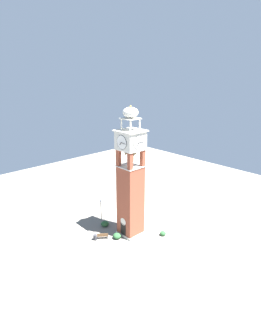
{
  "coord_description": "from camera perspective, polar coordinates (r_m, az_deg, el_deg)",
  "views": [
    {
      "loc": [
        26.78,
        -25.08,
        22.9
      ],
      "look_at": [
        0.0,
        0.0,
        10.45
      ],
      "focal_mm": 29.71,
      "sensor_mm": 36.0,
      "label": 1
    }
  ],
  "objects": [
    {
      "name": "ground",
      "position": [
        43.25,
        0.0,
        -13.23
      ],
      "size": [
        80.0,
        80.0,
        0.0
      ],
      "primitive_type": "plane",
      "color": "gray"
    },
    {
      "name": "clock_tower",
      "position": [
        39.58,
        -0.0,
        -3.29
      ],
      "size": [
        3.51,
        3.51,
        19.07
      ],
      "color": "brown",
      "rests_on": "ground"
    },
    {
      "name": "park_bench",
      "position": [
        41.96,
        -5.75,
        -13.66
      ],
      "size": [
        1.34,
        1.53,
        0.95
      ],
      "color": "brown",
      "rests_on": "ground"
    },
    {
      "name": "lamp_post",
      "position": [
        46.07,
        -6.1,
        -7.75
      ],
      "size": [
        0.36,
        0.36,
        3.47
      ],
      "color": "black",
      "rests_on": "ground"
    },
    {
      "name": "trash_bin",
      "position": [
        41.86,
        -7.28,
        -13.94
      ],
      "size": [
        0.52,
        0.52,
        0.8
      ],
      "primitive_type": "cylinder",
      "color": "#2D2D33",
      "rests_on": "ground"
    },
    {
      "name": "shrub_near_entry",
      "position": [
        41.9,
        -2.78,
        -13.73
      ],
      "size": [
        1.19,
        1.19,
        0.84
      ],
      "primitive_type": "ellipsoid",
      "color": "#28562D",
      "rests_on": "ground"
    },
    {
      "name": "shrub_left_of_tower",
      "position": [
        42.86,
        6.67,
        -13.18
      ],
      "size": [
        0.89,
        0.89,
        0.66
      ],
      "primitive_type": "ellipsoid",
      "color": "#28562D",
      "rests_on": "ground"
    },
    {
      "name": "shrub_behind_bench",
      "position": [
        45.08,
        -5.27,
        -11.33
      ],
      "size": [
        1.27,
        1.27,
        0.76
      ],
      "primitive_type": "ellipsoid",
      "color": "#28562D",
      "rests_on": "ground"
    }
  ]
}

